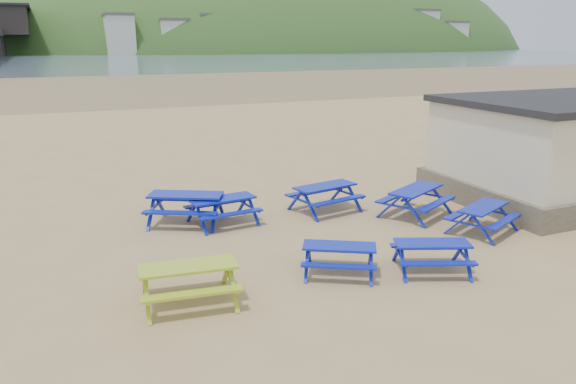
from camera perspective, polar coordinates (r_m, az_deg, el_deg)
name	(u,v)px	position (r m, az deg, el deg)	size (l,w,h in m)	color
ground	(270,253)	(13.41, -1.80, -6.18)	(400.00, 400.00, 0.00)	tan
wet_sand	(88,85)	(66.96, -19.61, 10.25)	(400.00, 400.00, 0.00)	olive
sea	(58,56)	(181.74, -22.37, 12.66)	(400.00, 400.00, 0.00)	#42535E
picnic_table_blue_a	(223,211)	(15.42, -6.63, -1.92)	(1.92, 1.62, 0.74)	#151394
picnic_table_blue_b	(186,208)	(15.62, -10.29, -1.65)	(2.50, 2.34, 0.83)	#151394
picnic_table_blue_c	(415,202)	(16.42, 12.82, -1.00)	(2.43, 2.27, 0.81)	#151394
picnic_table_blue_d	(339,259)	(12.19, 5.22, -6.84)	(1.97, 1.86, 0.65)	#151394
picnic_table_blue_e	(432,257)	(12.66, 14.39, -6.39)	(1.96, 1.79, 0.67)	#151394
picnic_table_blue_f	(482,219)	(15.50, 19.13, -2.63)	(2.14, 1.97, 0.72)	#151394
picnic_table_yellow	(189,284)	(11.02, -10.06, -9.18)	(1.99, 1.67, 0.77)	#A9B427
amenity_block	(566,148)	(19.91, 26.42, 4.05)	(7.40, 5.40, 3.15)	#665B4C
headland_town	(270,73)	(259.58, -1.88, 12.04)	(264.00, 144.00, 108.00)	#2D4C1E
picnic_table_blue_g	(325,198)	(16.49, 3.78, -0.62)	(2.12, 1.84, 0.78)	#151394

